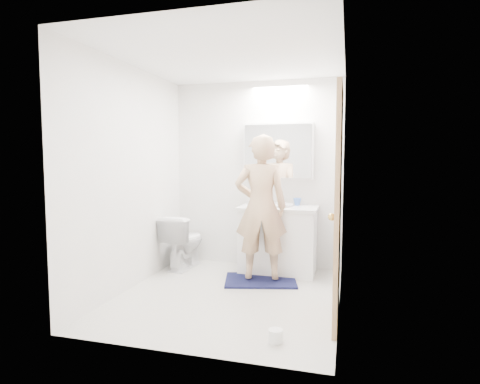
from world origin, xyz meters
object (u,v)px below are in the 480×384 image
(vanity_cabinet, at_px, (278,241))
(toilet_paper_roll, at_px, (276,336))
(soap_bottle_b, at_px, (264,198))
(person, at_px, (261,207))
(soap_bottle_a, at_px, (257,196))
(medicine_cabinet, at_px, (278,151))
(toothbrush_cup, at_px, (297,202))
(toilet, at_px, (184,241))

(vanity_cabinet, height_order, toilet_paper_roll, vanity_cabinet)
(soap_bottle_b, bearing_deg, vanity_cabinet, -38.67)
(vanity_cabinet, bearing_deg, person, -106.84)
(soap_bottle_a, height_order, soap_bottle_b, soap_bottle_a)
(medicine_cabinet, height_order, person, medicine_cabinet)
(vanity_cabinet, height_order, toothbrush_cup, toothbrush_cup)
(person, xyz_separation_m, soap_bottle_b, (-0.10, 0.60, 0.04))
(vanity_cabinet, relative_size, toilet_paper_roll, 8.18)
(toothbrush_cup, bearing_deg, toilet_paper_roll, -87.26)
(toothbrush_cup, relative_size, toilet_paper_roll, 0.91)
(toilet_paper_roll, bearing_deg, toilet, 131.02)
(medicine_cabinet, xyz_separation_m, soap_bottle_a, (-0.27, -0.06, -0.57))
(vanity_cabinet, distance_m, soap_bottle_a, 0.64)
(person, relative_size, toothbrush_cup, 16.17)
(vanity_cabinet, bearing_deg, soap_bottle_a, 154.17)
(toilet, relative_size, soap_bottle_b, 4.25)
(medicine_cabinet, height_order, soap_bottle_a, medicine_cabinet)
(vanity_cabinet, xyz_separation_m, soap_bottle_a, (-0.31, 0.15, 0.54))
(medicine_cabinet, relative_size, soap_bottle_b, 5.42)
(medicine_cabinet, height_order, toothbrush_cup, medicine_cabinet)
(vanity_cabinet, relative_size, toothbrush_cup, 8.98)
(soap_bottle_b, bearing_deg, medicine_cabinet, 9.37)
(medicine_cabinet, xyz_separation_m, toilet_paper_roll, (0.35, -2.07, -1.45))
(medicine_cabinet, distance_m, person, 0.91)
(toilet, bearing_deg, soap_bottle_a, -158.81)
(soap_bottle_b, bearing_deg, person, -80.94)
(soap_bottle_a, bearing_deg, toilet_paper_roll, -72.99)
(medicine_cabinet, relative_size, toothbrush_cup, 8.78)
(toothbrush_cup, bearing_deg, soap_bottle_b, 177.35)
(person, distance_m, toothbrush_cup, 0.67)
(medicine_cabinet, relative_size, person, 0.54)
(vanity_cabinet, height_order, person, person)
(soap_bottle_a, bearing_deg, person, -72.48)
(vanity_cabinet, relative_size, soap_bottle_b, 5.54)
(toothbrush_cup, bearing_deg, vanity_cabinet, -142.41)
(soap_bottle_a, relative_size, soap_bottle_b, 1.30)
(toilet, relative_size, toothbrush_cup, 6.88)
(vanity_cabinet, xyz_separation_m, person, (-0.13, -0.42, 0.47))
(toilet_paper_roll, bearing_deg, soap_bottle_b, 104.56)
(vanity_cabinet, height_order, soap_bottle_a, soap_bottle_a)
(toilet, height_order, toothbrush_cup, toothbrush_cup)
(medicine_cabinet, distance_m, toilet_paper_roll, 2.55)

